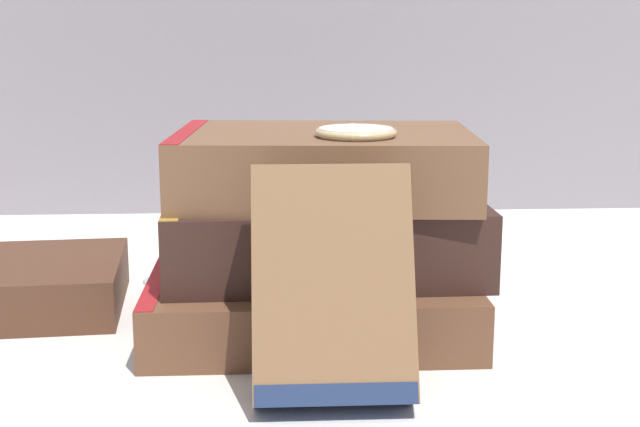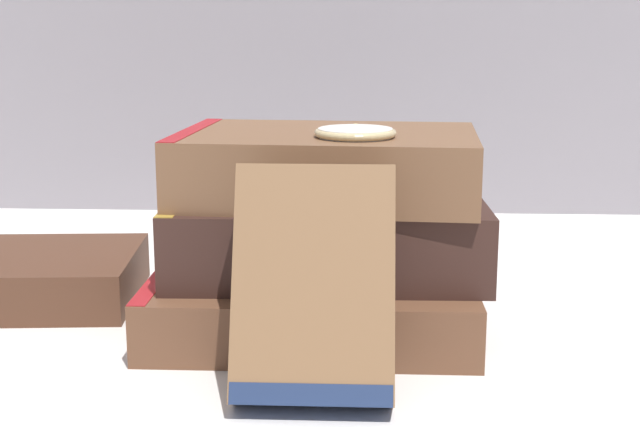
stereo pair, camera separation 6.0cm
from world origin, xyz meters
name	(u,v)px [view 2 (the right image)]	position (x,y,z in m)	size (l,w,h in m)	color
ground_plane	(297,337)	(0.00, 0.00, 0.00)	(3.00, 3.00, 0.00)	silver
book_flat_bottom	(304,301)	(0.00, 0.02, 0.02)	(0.22, 0.16, 0.04)	brown
book_flat_middle	(320,232)	(0.01, 0.03, 0.07)	(0.22, 0.16, 0.05)	#331E19
book_flat_top	(320,165)	(0.01, 0.03, 0.12)	(0.21, 0.15, 0.05)	brown
book_side_left	(3,277)	(-0.23, 0.07, 0.02)	(0.20, 0.15, 0.04)	#4C2D1E
book_leaning_front	(314,294)	(0.02, -0.10, 0.06)	(0.09, 0.08, 0.13)	brown
pocket_watch	(355,133)	(0.04, 0.00, 0.14)	(0.05, 0.06, 0.01)	white
reading_glasses	(215,273)	(-0.08, 0.15, 0.00)	(0.10, 0.07, 0.00)	#ADADB2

